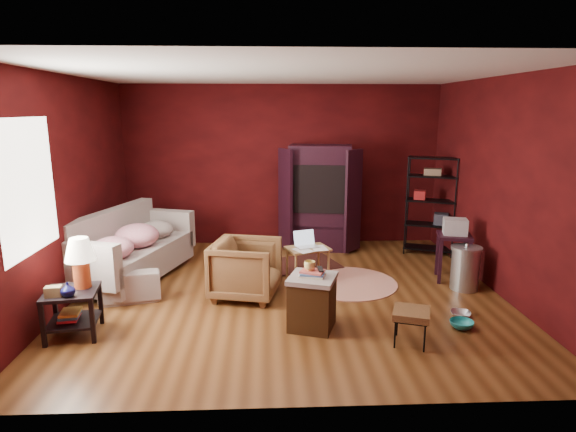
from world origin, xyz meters
name	(u,v)px	position (x,y,z in m)	size (l,w,h in m)	color
room	(286,189)	(-0.04, -0.01, 1.40)	(5.54, 5.04, 2.84)	brown
sofa	(131,255)	(-2.20, 0.60, 0.38)	(1.92, 0.56, 0.75)	gray
armchair	(246,266)	(-0.55, -0.10, 0.41)	(0.80, 0.75, 0.82)	black
pet_bowl_steel	(461,307)	(1.99, -0.82, 0.11)	(0.23, 0.06, 0.23)	silver
pet_bowl_turquoise	(462,317)	(1.88, -1.12, 0.13)	(0.26, 0.08, 0.26)	teal
vase	(68,290)	(-2.32, -1.26, 0.58)	(0.15, 0.15, 0.15)	#0C0C3D
mug	(310,265)	(0.18, -1.03, 0.73)	(0.13, 0.10, 0.13)	#DCC56B
side_table	(76,277)	(-2.31, -1.04, 0.63)	(0.60, 0.60, 1.05)	black
sofa_cushions	(130,249)	(-2.22, 0.65, 0.44)	(1.46, 2.31, 0.90)	gray
hamper	(312,301)	(0.21, -1.03, 0.31)	(0.62, 0.62, 0.69)	#40240E
footstool	(411,315)	(1.19, -1.46, 0.32)	(0.46, 0.46, 0.37)	black
rug_round	(348,283)	(0.85, 0.33, 0.01)	(1.44, 1.44, 0.01)	beige
rug_oriental	(297,264)	(0.18, 1.14, 0.02)	(1.43, 1.18, 0.01)	#491A13
laptop_desk	(308,251)	(0.28, 0.45, 0.44)	(0.67, 0.58, 0.71)	#A8824C
tv_armoire	(320,196)	(0.63, 2.07, 0.93)	(1.39, 0.88, 1.79)	black
wire_shelving	(431,201)	(2.44, 1.70, 0.89)	(0.86, 0.61, 1.62)	black
small_stand	(455,235)	(2.34, 0.40, 0.67)	(0.54, 0.54, 0.89)	black
trash_can	(465,268)	(2.38, 0.05, 0.30)	(0.50, 0.50, 0.64)	#B9C0C2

